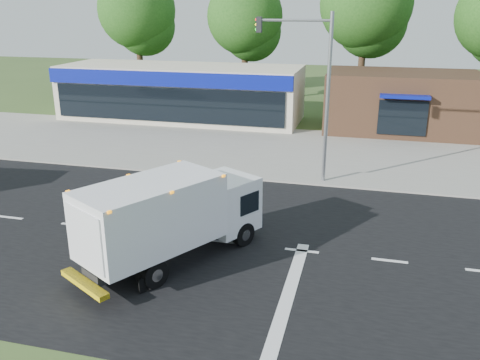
{
  "coord_description": "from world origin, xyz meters",
  "views": [
    {
      "loc": [
        4.89,
        -16.2,
        8.23
      ],
      "look_at": [
        0.19,
        2.17,
        1.7
      ],
      "focal_mm": 38.0,
      "sensor_mm": 36.0,
      "label": 1
    }
  ],
  "objects": [
    {
      "name": "emergency_worker",
      "position": [
        -4.64,
        -1.02,
        0.88
      ],
      "size": [
        0.71,
        0.73,
        1.8
      ],
      "rotation": [
        0.0,
        0.0,
        0.83
      ],
      "color": "tan",
      "rests_on": "ground"
    },
    {
      "name": "retail_strip_mall",
      "position": [
        -9.0,
        19.93,
        2.01
      ],
      "size": [
        18.0,
        6.2,
        4.0
      ],
      "color": "beige",
      "rests_on": "ground"
    },
    {
      "name": "brown_storefront",
      "position": [
        7.0,
        19.98,
        2.0
      ],
      "size": [
        10.0,
        6.7,
        4.0
      ],
      "color": "#382316",
      "rests_on": "ground"
    },
    {
      "name": "traffic_signal_pole",
      "position": [
        2.35,
        7.6,
        4.92
      ],
      "size": [
        3.51,
        0.25,
        8.0
      ],
      "color": "gray",
      "rests_on": "ground"
    },
    {
      "name": "parking_apron",
      "position": [
        0.0,
        14.0,
        0.01
      ],
      "size": [
        60.0,
        9.0,
        0.02
      ],
      "primitive_type": "cube",
      "color": "gray",
      "rests_on": "ground"
    },
    {
      "name": "sidewalk",
      "position": [
        0.0,
        8.2,
        0.06
      ],
      "size": [
        60.0,
        2.4,
        0.12
      ],
      "primitive_type": "cube",
      "color": "gray",
      "rests_on": "ground"
    },
    {
      "name": "background_trees",
      "position": [
        -0.85,
        28.16,
        7.38
      ],
      "size": [
        36.77,
        7.39,
        12.1
      ],
      "color": "#332114",
      "rests_on": "ground"
    },
    {
      "name": "ground",
      "position": [
        0.0,
        0.0,
        0.0
      ],
      "size": [
        120.0,
        120.0,
        0.0
      ],
      "primitive_type": "plane",
      "color": "#385123",
      "rests_on": "ground"
    },
    {
      "name": "lane_markings",
      "position": [
        1.35,
        -1.35,
        0.02
      ],
      "size": [
        55.2,
        7.0,
        0.01
      ],
      "color": "silver",
      "rests_on": "road_asphalt"
    },
    {
      "name": "ems_box_truck",
      "position": [
        -1.16,
        -1.86,
        1.75
      ],
      "size": [
        5.23,
        6.99,
        3.04
      ],
      "rotation": [
        0.0,
        0.0,
        1.05
      ],
      "color": "black",
      "rests_on": "ground"
    },
    {
      "name": "road_asphalt",
      "position": [
        0.0,
        0.0,
        0.0
      ],
      "size": [
        60.0,
        14.0,
        0.02
      ],
      "primitive_type": "cube",
      "color": "black",
      "rests_on": "ground"
    }
  ]
}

